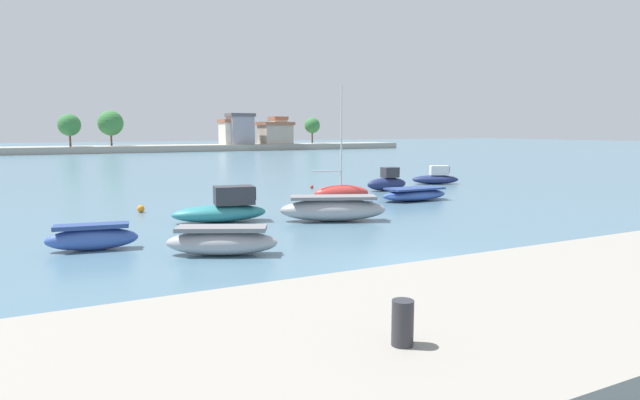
# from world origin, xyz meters

# --- Properties ---
(ground_plane) EXTENTS (400.00, 400.00, 0.00)m
(ground_plane) POSITION_xyz_m (0.00, 0.00, 0.00)
(ground_plane) COLOR slate
(mooring_bollard) EXTENTS (0.28, 0.28, 0.59)m
(mooring_bollard) POSITION_xyz_m (-7.12, -8.58, 2.02)
(mooring_bollard) COLOR #2D2D33
(mooring_bollard) RESTS_ON seawall_embankment
(moored_boat_0) EXTENTS (3.36, 1.41, 0.98)m
(moored_boat_0) POSITION_xyz_m (-9.51, 7.52, 0.47)
(moored_boat_0) COLOR #3856A8
(moored_boat_0) RESTS_ON ground
(moored_boat_1) EXTENTS (4.11, 2.86, 1.04)m
(moored_boat_1) POSITION_xyz_m (-5.46, 4.52, 0.50)
(moored_boat_1) COLOR #9E9EA3
(moored_boat_1) RESTS_ON ground
(moored_boat_2) EXTENTS (4.73, 2.22, 1.73)m
(moored_boat_2) POSITION_xyz_m (-3.25, 11.34, 0.65)
(moored_boat_2) COLOR teal
(moored_boat_2) RESTS_ON ground
(moored_boat_3) EXTENTS (5.37, 3.44, 1.25)m
(moored_boat_3) POSITION_xyz_m (1.58, 9.06, 0.60)
(moored_boat_3) COLOR #9E9EA3
(moored_boat_3) RESTS_ON ground
(moored_boat_4) EXTENTS (3.70, 2.02, 7.13)m
(moored_boat_4) POSITION_xyz_m (5.39, 14.93, 0.59)
(moored_boat_4) COLOR #C63833
(moored_boat_4) RESTS_ON ground
(moored_boat_5) EXTENTS (4.67, 1.85, 0.83)m
(moored_boat_5) POSITION_xyz_m (9.90, 13.47, 0.40)
(moored_boat_5) COLOR #3856A8
(moored_boat_5) RESTS_ON ground
(moored_boat_6) EXTENTS (3.28, 1.25, 1.71)m
(moored_boat_6) POSITION_xyz_m (11.62, 19.00, 0.63)
(moored_boat_6) COLOR navy
(moored_boat_6) RESTS_ON ground
(moored_boat_7) EXTENTS (4.05, 2.83, 1.52)m
(moored_boat_7) POSITION_xyz_m (17.99, 21.19, 0.52)
(moored_boat_7) COLOR navy
(moored_boat_7) RESTS_ON ground
(mooring_buoy_0) EXTENTS (0.26, 0.26, 0.26)m
(mooring_buoy_0) POSITION_xyz_m (7.34, 22.88, 0.13)
(mooring_buoy_0) COLOR red
(mooring_buoy_0) RESTS_ON ground
(mooring_buoy_1) EXTENTS (0.40, 0.40, 0.40)m
(mooring_buoy_1) POSITION_xyz_m (-6.33, 16.36, 0.20)
(mooring_buoy_1) COLOR orange
(mooring_buoy_1) RESTS_ON ground
(distant_shoreline) EXTENTS (132.88, 10.30, 8.20)m
(distant_shoreline) POSITION_xyz_m (3.38, 99.95, 2.09)
(distant_shoreline) COLOR #9E998C
(distant_shoreline) RESTS_ON ground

